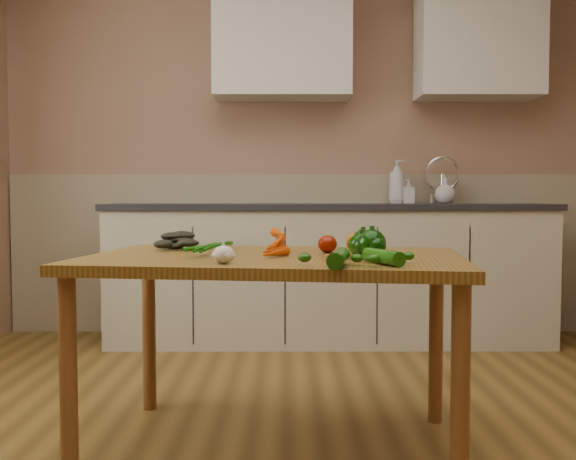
# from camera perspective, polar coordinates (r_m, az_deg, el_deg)

# --- Properties ---
(room) EXTENTS (4.04, 5.04, 2.64)m
(room) POSITION_cam_1_polar(r_m,az_deg,el_deg) (2.17, 1.77, 10.95)
(room) COLOR olive
(room) RESTS_ON ground
(counter_run) EXTENTS (2.84, 0.64, 1.14)m
(counter_run) POSITION_cam_1_polar(r_m,az_deg,el_deg) (4.20, 3.74, -3.69)
(counter_run) COLOR #B8B399
(counter_run) RESTS_ON ground
(upper_cabinets) EXTENTS (2.15, 0.35, 0.70)m
(upper_cabinets) POSITION_cam_1_polar(r_m,az_deg,el_deg) (4.45, 7.70, 16.00)
(upper_cabinets) COLOR silver
(upper_cabinets) RESTS_ON room
(table) EXTENTS (1.47, 1.05, 0.73)m
(table) POSITION_cam_1_polar(r_m,az_deg,el_deg) (2.37, -1.20, -4.20)
(table) COLOR olive
(table) RESTS_ON ground
(soap_bottle_a) EXTENTS (0.13, 0.13, 0.29)m
(soap_bottle_a) POSITION_cam_1_polar(r_m,az_deg,el_deg) (4.40, 9.67, 4.26)
(soap_bottle_a) COLOR silver
(soap_bottle_a) RESTS_ON counter_run
(soap_bottle_b) EXTENTS (0.08, 0.08, 0.16)m
(soap_bottle_b) POSITION_cam_1_polar(r_m,az_deg,el_deg) (4.41, 10.66, 3.40)
(soap_bottle_b) COLOR silver
(soap_bottle_b) RESTS_ON counter_run
(soap_bottle_c) EXTENTS (0.17, 0.17, 0.17)m
(soap_bottle_c) POSITION_cam_1_polar(r_m,az_deg,el_deg) (4.45, 13.79, 3.43)
(soap_bottle_c) COLOR silver
(soap_bottle_c) RESTS_ON counter_run
(carrot_bunch) EXTENTS (0.28, 0.23, 0.07)m
(carrot_bunch) POSITION_cam_1_polar(r_m,az_deg,el_deg) (2.39, -2.95, -1.39)
(carrot_bunch) COLOR #D44405
(carrot_bunch) RESTS_ON table
(leafy_greens) EXTENTS (0.19, 0.18, 0.10)m
(leafy_greens) POSITION_cam_1_polar(r_m,az_deg,el_deg) (2.65, -9.28, -0.68)
(leafy_greens) COLOR black
(leafy_greens) RESTS_ON table
(garlic_bulb) EXTENTS (0.07, 0.07, 0.06)m
(garlic_bulb) POSITION_cam_1_polar(r_m,az_deg,el_deg) (2.08, -5.76, -2.19)
(garlic_bulb) COLOR silver
(garlic_bulb) RESTS_ON table
(pepper_a) EXTENTS (0.09, 0.09, 0.09)m
(pepper_a) POSITION_cam_1_polar(r_m,az_deg,el_deg) (2.28, 6.55, -1.37)
(pepper_a) COLOR black
(pepper_a) RESTS_ON table
(pepper_b) EXTENTS (0.09, 0.09, 0.09)m
(pepper_b) POSITION_cam_1_polar(r_m,az_deg,el_deg) (2.41, 6.68, -1.11)
(pepper_b) COLOR black
(pepper_b) RESTS_ON table
(pepper_c) EXTENTS (0.10, 0.10, 0.10)m
(pepper_c) POSITION_cam_1_polar(r_m,az_deg,el_deg) (2.24, 7.46, -1.28)
(pepper_c) COLOR black
(pepper_c) RESTS_ON table
(tomato_a) EXTENTS (0.07, 0.07, 0.07)m
(tomato_a) POSITION_cam_1_polar(r_m,az_deg,el_deg) (2.46, 3.53, -1.26)
(tomato_a) COLOR #801202
(tomato_a) RESTS_ON table
(tomato_b) EXTENTS (0.08, 0.08, 0.08)m
(tomato_b) POSITION_cam_1_polar(r_m,az_deg,el_deg) (2.50, 6.13, -1.11)
(tomato_b) COLOR #D76105
(tomato_b) RESTS_ON table
(tomato_c) EXTENTS (0.07, 0.07, 0.07)m
(tomato_c) POSITION_cam_1_polar(r_m,az_deg,el_deg) (2.44, 7.72, -1.33)
(tomato_c) COLOR #D76105
(tomato_c) RESTS_ON table
(zucchini_a) EXTENTS (0.12, 0.19, 0.05)m
(zucchini_a) POSITION_cam_1_polar(r_m,az_deg,el_deg) (2.06, 8.47, -2.38)
(zucchini_a) COLOR #114507
(zucchini_a) RESTS_ON table
(zucchini_b) EXTENTS (0.09, 0.22, 0.05)m
(zucchini_b) POSITION_cam_1_polar(r_m,az_deg,el_deg) (1.98, 4.53, -2.52)
(zucchini_b) COLOR #114507
(zucchini_b) RESTS_ON table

